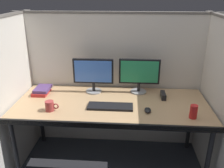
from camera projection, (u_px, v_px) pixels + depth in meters
cubicle_partition_rear at (114, 82)px, 2.72m from camera, size 2.21×0.06×1.57m
cubicle_partition_left at (9, 99)px, 2.28m from camera, size 0.06×1.41×1.57m
cubicle_partition_right at (219, 106)px, 2.15m from camera, size 0.06×1.41×1.57m
desk at (112, 108)px, 2.33m from camera, size 1.90×0.80×0.74m
monitor_left at (93, 73)px, 2.49m from camera, size 0.43×0.17×0.37m
monitor_right at (139, 74)px, 2.48m from camera, size 0.43×0.17×0.37m
keyboard_main at (110, 106)px, 2.23m from camera, size 0.43×0.15×0.02m
computer_mouse at (148, 110)px, 2.15m from camera, size 0.06×0.10×0.04m
coffee_mug at (50, 106)px, 2.16m from camera, size 0.13×0.08×0.09m
book_stack at (42, 90)px, 2.52m from camera, size 0.16×0.22×0.07m
soda_can at (194, 112)px, 2.03m from camera, size 0.07×0.07×0.12m
red_stapler at (163, 95)px, 2.42m from camera, size 0.04×0.15×0.06m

